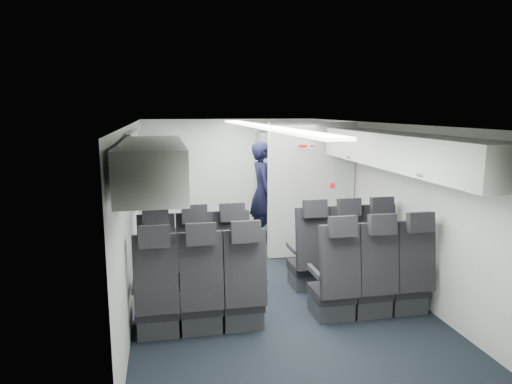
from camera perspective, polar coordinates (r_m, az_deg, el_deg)
name	(u,v)px	position (r m, az deg, el deg)	size (l,w,h in m)	color
cabin_shell	(262,199)	(6.25, 0.74, -0.87)	(3.41, 6.01, 2.16)	black
seat_row_front	(271,262)	(5.93, 1.84, -8.70)	(3.33, 0.56, 1.24)	black
seat_row_mid	(290,288)	(5.12, 4.22, -11.89)	(3.33, 0.56, 1.24)	black
overhead_bin_left_rear	(153,165)	(4.02, -12.79, 3.28)	(0.53, 1.80, 0.40)	silver
overhead_bin_left_front_open	(152,159)	(5.77, -12.87, 4.10)	(0.64, 1.70, 0.72)	#9E9E93
overhead_bin_right_rear	(445,158)	(4.85, 22.54, 3.91)	(0.53, 1.80, 0.40)	silver
overhead_bin_right_front	(367,145)	(6.37, 13.72, 5.73)	(0.53, 1.70, 0.40)	silver
bulkhead_partition	(311,190)	(7.28, 6.94, 0.25)	(1.40, 0.15, 2.13)	silver
galley_unit	(279,180)	(9.10, 2.92, 1.52)	(0.85, 0.52, 1.90)	#939399
boarding_door	(144,195)	(7.67, -13.85, -0.37)	(0.12, 1.27, 1.86)	silver
flight_attendant	(262,192)	(8.10, 0.79, 0.01)	(0.65, 0.43, 1.78)	black
carry_on_bag	(154,153)	(5.57, -12.62, 4.73)	(0.41, 0.29, 0.25)	black
papers	(273,183)	(8.07, 2.19, 1.10)	(0.18, 0.02, 0.13)	white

